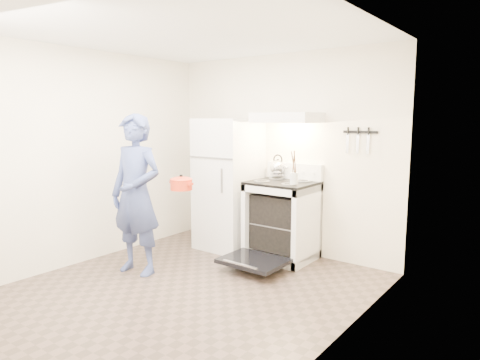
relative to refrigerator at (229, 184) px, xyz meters
The scene contains 15 objects.
floor 1.78m from the refrigerator, 68.20° to the right, with size 3.60×3.60×0.00m, color brown.
back_wall 0.79m from the refrigerator, 31.11° to the left, with size 3.20×0.02×2.50m, color white.
refrigerator is the anchor object (origin of this frame).
stove_body 0.90m from the refrigerator, ahead, with size 0.76×0.65×0.92m, color white.
cooktop 0.81m from the refrigerator, ahead, with size 0.76×0.65×0.03m, color black.
backsplash 0.89m from the refrigerator, 20.94° to the left, with size 0.76×0.07×0.20m, color white.
oven_door 1.23m from the refrigerator, 35.13° to the right, with size 0.70×0.54×0.04m, color black.
oven_rack 0.91m from the refrigerator, ahead, with size 0.60×0.52×0.01m, color gray.
range_hood 1.19m from the refrigerator, ahead, with size 0.76×0.50×0.12m, color white.
knife_strip 1.81m from the refrigerator, 11.61° to the left, with size 0.40×0.02×0.03m, color black.
pizza_stone 0.90m from the refrigerator, ahead, with size 0.30×0.30×0.02m, color brown.
tea_kettle 0.70m from the refrigerator, 22.11° to the left, with size 0.25×0.20×0.30m, color #B7B7BC, non-canonical shape.
utensil_jar 1.16m from the refrigerator, 11.90° to the right, with size 0.09×0.09×0.13m, color silver.
person 1.37m from the refrigerator, 98.91° to the right, with size 0.64×0.42×1.75m, color navy.
dutch_oven 1.02m from the refrigerator, 82.34° to the right, with size 0.32×0.25×0.21m, color red, non-canonical shape.
Camera 1 is at (2.89, -2.87, 1.70)m, focal length 32.00 mm.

